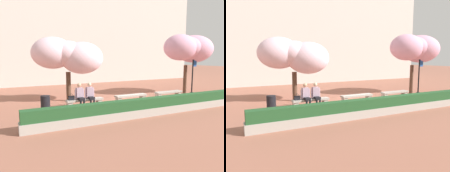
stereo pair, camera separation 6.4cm
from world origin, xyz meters
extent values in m
plane|color=#9E604C|center=(0.00, 0.00, 0.00)|extent=(100.00, 100.00, 0.00)
cube|color=beige|center=(0.00, 11.90, 4.80)|extent=(28.00, 4.00, 9.59)
cube|color=#ADA89E|center=(-2.82, 0.00, 0.40)|extent=(1.97, 0.43, 0.10)
cube|color=#ADA89E|center=(-3.63, -0.01, 0.17)|extent=(0.24, 0.34, 0.35)
cube|color=#ADA89E|center=(-2.00, 0.01, 0.17)|extent=(0.24, 0.34, 0.35)
cube|color=#ADA89E|center=(0.00, 0.00, 0.40)|extent=(1.97, 0.43, 0.10)
cube|color=#ADA89E|center=(-0.81, -0.01, 0.17)|extent=(0.24, 0.34, 0.35)
cube|color=#ADA89E|center=(0.81, 0.01, 0.17)|extent=(0.24, 0.34, 0.35)
cube|color=#ADA89E|center=(2.82, 0.00, 0.40)|extent=(1.97, 0.43, 0.10)
cube|color=#ADA89E|center=(2.00, -0.01, 0.17)|extent=(0.24, 0.34, 0.35)
cube|color=#ADA89E|center=(3.63, 0.01, 0.17)|extent=(0.24, 0.34, 0.35)
cube|color=black|center=(-3.16, -0.42, 0.03)|extent=(0.11, 0.23, 0.06)
cylinder|color=black|center=(-3.16, -0.36, 0.24)|extent=(0.10, 0.10, 0.42)
cube|color=black|center=(-2.98, -0.41, 0.03)|extent=(0.11, 0.23, 0.06)
cylinder|color=black|center=(-2.98, -0.35, 0.24)|extent=(0.10, 0.10, 0.42)
cube|color=black|center=(-3.08, -0.18, 0.51)|extent=(0.30, 0.42, 0.12)
cube|color=#B293A8|center=(-3.10, 0.04, 0.78)|extent=(0.35, 0.24, 0.54)
sphere|color=tan|center=(-3.10, 0.04, 1.19)|extent=(0.21, 0.21, 0.21)
cylinder|color=#B293A8|center=(-3.31, 0.01, 0.74)|extent=(0.09, 0.09, 0.50)
cylinder|color=#B293A8|center=(-2.89, 0.03, 0.74)|extent=(0.09, 0.09, 0.50)
cube|color=black|center=(-2.62, -0.42, 0.03)|extent=(0.10, 0.22, 0.06)
cylinder|color=black|center=(-2.63, -0.36, 0.24)|extent=(0.10, 0.10, 0.42)
cube|color=black|center=(-2.44, -0.42, 0.03)|extent=(0.10, 0.22, 0.06)
cylinder|color=black|center=(-2.45, -0.36, 0.24)|extent=(0.10, 0.10, 0.42)
cube|color=black|center=(-2.54, -0.18, 0.51)|extent=(0.28, 0.40, 0.12)
cube|color=#B293A8|center=(-2.54, 0.04, 0.78)|extent=(0.34, 0.22, 0.54)
sphere|color=beige|center=(-2.54, 0.04, 1.19)|extent=(0.21, 0.21, 0.21)
cylinder|color=#B293A8|center=(-2.75, 0.02, 0.74)|extent=(0.09, 0.09, 0.50)
cylinder|color=#B293A8|center=(-2.33, 0.02, 0.74)|extent=(0.09, 0.09, 0.50)
cube|color=black|center=(-3.55, -0.02, 0.56)|extent=(0.30, 0.14, 0.22)
cube|color=black|center=(-3.55, -0.03, 0.65)|extent=(0.30, 0.15, 0.04)
torus|color=black|center=(-3.55, -0.02, 0.72)|extent=(0.14, 0.02, 0.14)
cylinder|color=#513828|center=(-3.10, 2.05, 0.87)|extent=(0.28, 0.28, 1.74)
ellipsoid|color=#F4CCDB|center=(-3.10, 2.05, 2.82)|extent=(2.00, 2.03, 1.50)
ellipsoid|color=#F4CCDB|center=(-3.91, 2.32, 2.85)|extent=(2.45, 2.28, 1.83)
ellipsoid|color=#F4CCDB|center=(-2.29, 1.88, 2.56)|extent=(2.53, 2.48, 1.90)
cylinder|color=#513828|center=(5.22, 1.02, 1.02)|extent=(0.24, 0.24, 2.04)
ellipsoid|color=#EAA8C6|center=(5.22, 1.02, 3.27)|extent=(2.09, 2.29, 1.57)
ellipsoid|color=#EAA8C6|center=(4.42, 0.79, 3.27)|extent=(2.37, 2.06, 1.78)
ellipsoid|color=#EAA8C6|center=(6.02, 1.11, 3.20)|extent=(2.63, 2.77, 1.98)
cylinder|color=black|center=(5.42, 0.54, 0.06)|extent=(0.24, 0.24, 0.12)
cylinder|color=black|center=(5.42, 0.54, 1.71)|extent=(0.09, 0.09, 3.42)
sphere|color=white|center=(5.42, 0.54, 3.56)|extent=(0.28, 0.28, 0.28)
cylinder|color=black|center=(5.62, 0.54, 2.67)|extent=(0.40, 0.02, 0.02)
cube|color=#234C93|center=(5.62, 0.54, 2.30)|extent=(0.30, 0.02, 0.70)
cube|color=#ADA89E|center=(0.00, -2.81, 0.18)|extent=(12.42, 0.50, 0.36)
cube|color=#235128|center=(0.00, -2.81, 0.58)|extent=(12.32, 0.44, 0.44)
cylinder|color=black|center=(-4.82, -0.01, 0.39)|extent=(0.44, 0.44, 0.78)
camera|label=1|loc=(-6.60, -10.63, 2.61)|focal=35.00mm
camera|label=2|loc=(-6.54, -10.65, 2.61)|focal=35.00mm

